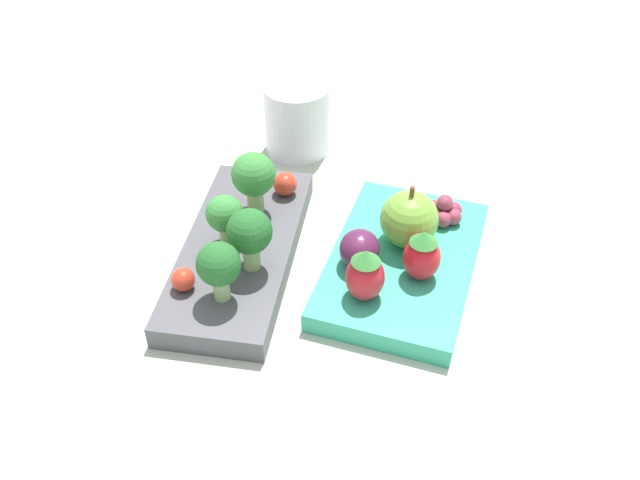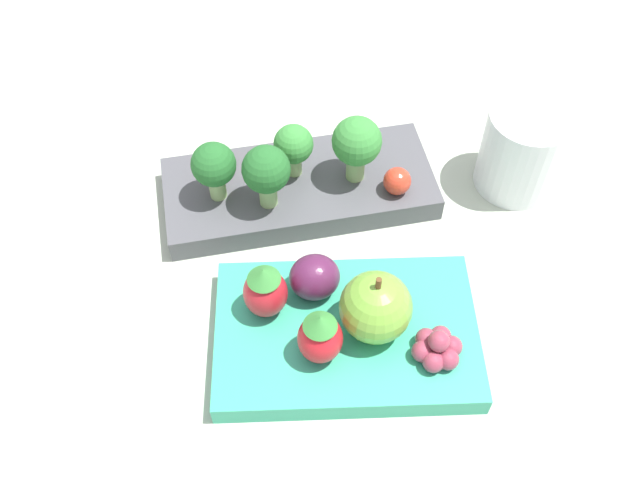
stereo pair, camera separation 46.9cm
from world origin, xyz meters
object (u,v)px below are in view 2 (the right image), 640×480
object	(u,v)px
bento_box_savoury	(299,189)
broccoli_floret_2	(214,166)
broccoli_floret_3	(266,171)
strawberry_1	(320,336)
broccoli_floret_0	(294,146)
cherry_tomato_0	(219,157)
drinking_cup	(522,150)
grape_cluster	(437,348)
apple	(376,307)
cherry_tomato_1	(397,181)
broccoli_floret_1	(357,143)
strawberry_0	(265,290)
bento_box_fruit	(344,335)
plum	(315,277)

from	to	relation	value
bento_box_savoury	broccoli_floret_2	world-z (taller)	broccoli_floret_2
broccoli_floret_3	strawberry_1	xyz separation A→B (m)	(0.02, -0.14, -0.02)
broccoli_floret_0	cherry_tomato_0	size ratio (longest dim) A/B	2.48
bento_box_savoury	drinking_cup	xyz separation A→B (m)	(0.19, -0.02, 0.03)
broccoli_floret_0	grape_cluster	xyz separation A→B (m)	(0.07, -0.19, -0.02)
broccoli_floret_0	apple	size ratio (longest dim) A/B	0.82
strawberry_1	cherry_tomato_1	bearing A→B (deg)	56.43
broccoli_floret_1	cherry_tomato_0	distance (m)	0.12
broccoli_floret_3	grape_cluster	world-z (taller)	broccoli_floret_3
broccoli_floret_2	drinking_cup	size ratio (longest dim) A/B	0.71
broccoli_floret_3	strawberry_0	distance (m)	0.10
broccoli_floret_3	cherry_tomato_0	size ratio (longest dim) A/B	2.93
cherry_tomato_0	broccoli_floret_3	bearing A→B (deg)	-54.54
grape_cluster	strawberry_0	bearing A→B (deg)	151.73
bento_box_fruit	cherry_tomato_1	distance (m)	0.14
bento_box_fruit	apple	size ratio (longest dim) A/B	3.40
plum	grape_cluster	distance (m)	0.10
broccoli_floret_2	broccoli_floret_3	size ratio (longest dim) A/B	0.93
bento_box_fruit	broccoli_floret_1	distance (m)	0.15
broccoli_floret_2	grape_cluster	size ratio (longest dim) A/B	1.50
bento_box_fruit	apple	bearing A→B (deg)	-5.20
apple	plum	bearing A→B (deg)	133.09
strawberry_0	grape_cluster	xyz separation A→B (m)	(0.11, -0.06, -0.01)
bento_box_savoury	strawberry_0	distance (m)	0.13
broccoli_floret_2	broccoli_floret_3	xyz separation A→B (m)	(0.04, -0.02, 0.00)
broccoli_floret_2	plum	size ratio (longest dim) A/B	1.46
broccoli_floret_3	broccoli_floret_0	bearing A→B (deg)	47.94
bento_box_savoury	strawberry_1	world-z (taller)	strawberry_1
strawberry_0	drinking_cup	size ratio (longest dim) A/B	0.64
cherry_tomato_1	broccoli_floret_2	bearing A→B (deg)	171.36
cherry_tomato_1	strawberry_0	world-z (taller)	strawberry_0
apple	grape_cluster	world-z (taller)	apple
broccoli_floret_1	drinking_cup	size ratio (longest dim) A/B	0.80
strawberry_0	bento_box_savoury	bearing A→B (deg)	69.50
bento_box_savoury	broccoli_floret_1	world-z (taller)	broccoli_floret_1
cherry_tomato_0	apple	xyz separation A→B (m)	(0.09, -0.18, 0.01)
drinking_cup	cherry_tomato_1	bearing A→B (deg)	-174.74
bento_box_savoury	strawberry_1	size ratio (longest dim) A/B	4.67
cherry_tomato_1	bento_box_savoury	bearing A→B (deg)	161.13
cherry_tomato_0	strawberry_1	xyz separation A→B (m)	(0.05, -0.19, 0.01)
bento_box_fruit	drinking_cup	distance (m)	0.22
broccoli_floret_0	plum	xyz separation A→B (m)	(-0.00, -0.12, -0.02)
bento_box_fruit	strawberry_1	distance (m)	0.04
broccoli_floret_3	apple	bearing A→B (deg)	-65.67
bento_box_savoury	broccoli_floret_1	distance (m)	0.07
broccoli_floret_2	plum	distance (m)	0.12
bento_box_savoury	broccoli_floret_1	bearing A→B (deg)	-5.60
broccoli_floret_1	grape_cluster	xyz separation A→B (m)	(0.02, -0.17, -0.03)
drinking_cup	apple	bearing A→B (deg)	-140.28
strawberry_0	apple	bearing A→B (deg)	-21.91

